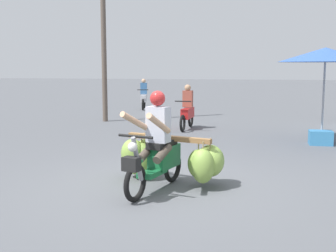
% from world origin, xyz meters
% --- Properties ---
extents(ground_plane, '(120.00, 120.00, 0.00)m').
position_xyz_m(ground_plane, '(0.00, 0.00, 0.00)').
color(ground_plane, '#56595E').
extents(motorbike_main_loaded, '(1.86, 1.94, 1.58)m').
position_xyz_m(motorbike_main_loaded, '(0.10, 0.21, 0.47)').
color(motorbike_main_loaded, black).
rests_on(motorbike_main_loaded, ground).
extents(motorbike_distant_ahead_left, '(0.57, 1.61, 1.40)m').
position_xyz_m(motorbike_distant_ahead_left, '(-3.51, 12.50, 0.57)').
color(motorbike_distant_ahead_left, black).
rests_on(motorbike_distant_ahead_left, ground).
extents(motorbike_distant_ahead_right, '(0.50, 1.62, 1.40)m').
position_xyz_m(motorbike_distant_ahead_right, '(-0.53, 6.55, 0.57)').
color(motorbike_distant_ahead_right, black).
rests_on(motorbike_distant_ahead_right, ground).
extents(market_umbrella_near_shop, '(2.32, 2.32, 2.42)m').
position_xyz_m(market_umbrella_near_shop, '(3.22, 4.71, 2.24)').
color(market_umbrella_near_shop, '#99999E').
rests_on(market_umbrella_near_shop, ground).
extents(produce_crate, '(0.56, 0.40, 0.36)m').
position_xyz_m(produce_crate, '(3.17, 4.51, 0.18)').
color(produce_crate, teal).
rests_on(produce_crate, ground).
extents(utility_pole, '(0.18, 0.18, 6.88)m').
position_xyz_m(utility_pole, '(-3.72, 7.86, 3.44)').
color(utility_pole, brown).
rests_on(utility_pole, ground).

